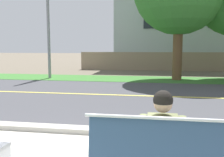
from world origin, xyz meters
name	(u,v)px	position (x,y,z in m)	size (l,w,h in m)	color
ground_plane	(122,89)	(0.00, 8.00, 0.00)	(140.00, 140.00, 0.00)	#665B4C
curb_edge	(87,130)	(0.00, 2.35, 0.06)	(44.00, 0.30, 0.11)	#ADA89E
street_asphalt	(117,95)	(0.00, 6.50, 0.00)	(52.00, 8.00, 0.01)	#424247
road_centre_line	(117,95)	(0.00, 6.50, 0.01)	(48.00, 0.14, 0.01)	#E0CC4C
far_verge_grass	(129,79)	(0.00, 11.39, 0.01)	(48.00, 2.80, 0.02)	#38702D
seated_person_olive	(162,137)	(1.43, 0.49, 0.68)	(0.52, 0.68, 1.25)	#47382D
streetlamp	(49,12)	(-4.51, 11.20, 3.75)	(0.24, 2.10, 6.50)	gray
garden_wall	(164,61)	(2.13, 17.00, 0.70)	(13.00, 0.36, 1.40)	gray
house_across_street	(179,23)	(3.39, 20.20, 3.82)	(11.18, 6.91, 7.55)	#A3ADB2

